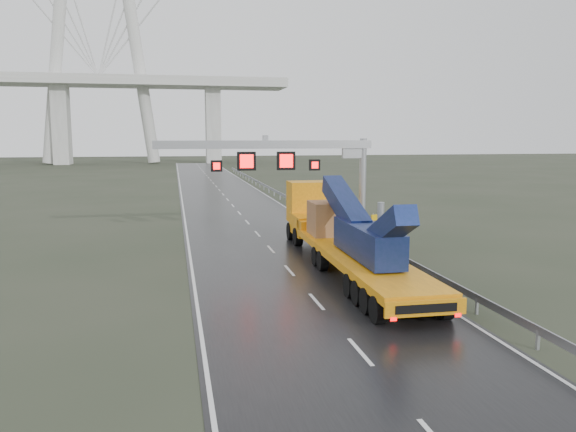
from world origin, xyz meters
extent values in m
plane|color=#2B3323|center=(0.00, 0.00, 0.00)|extent=(400.00, 400.00, 0.00)
cube|color=black|center=(0.00, 40.00, 0.01)|extent=(11.00, 200.00, 0.02)
cube|color=#B5B4B0|center=(6.90, 18.00, 0.15)|extent=(1.20, 1.20, 0.30)
cylinder|color=#999CA1|center=(6.90, 18.00, 3.60)|extent=(0.48, 0.48, 7.20)
cube|color=#999CA1|center=(0.00, 18.00, 6.80)|extent=(14.80, 0.55, 0.55)
cube|color=#999CA1|center=(6.10, 18.00, 6.30)|extent=(1.40, 0.35, 0.90)
cube|color=#999CA1|center=(0.00, 18.00, 7.25)|extent=(0.35, 0.35, 0.35)
cube|color=black|center=(-1.30, 17.95, 5.70)|extent=(1.25, 0.25, 1.25)
cube|color=#FF0C0C|center=(-1.30, 17.81, 5.70)|extent=(0.90, 0.02, 0.90)
cube|color=black|center=(1.40, 17.95, 5.70)|extent=(1.25, 0.25, 1.25)
cube|color=#FF0C0C|center=(1.40, 17.81, 5.70)|extent=(0.90, 0.02, 0.90)
cube|color=black|center=(-3.30, 17.95, 5.40)|extent=(0.75, 0.25, 0.75)
cube|color=#FF0C0C|center=(-3.30, 17.81, 5.40)|extent=(0.54, 0.02, 0.54)
cube|color=black|center=(3.40, 17.95, 5.40)|extent=(0.75, 0.25, 0.75)
cube|color=#FF0C0C|center=(3.40, 17.81, 5.40)|extent=(0.54, 0.02, 0.54)
cube|color=#B5B4B0|center=(-35.00, 140.00, 10.50)|extent=(4.00, 6.00, 21.00)
cube|color=#B5B4B0|center=(5.00, 140.00, 10.50)|extent=(4.00, 6.00, 21.00)
cube|color=#FF9F0E|center=(3.16, 7.40, 1.18)|extent=(3.37, 15.72, 0.39)
cube|color=#FF9F0E|center=(3.04, -0.61, 0.95)|extent=(3.25, 0.18, 0.62)
cube|color=black|center=(3.03, -0.68, 0.95)|extent=(2.46, 0.06, 0.34)
cube|color=#FF0505|center=(1.75, -0.66, 0.62)|extent=(0.25, 0.05, 0.13)
cube|color=#FF0505|center=(4.32, -0.70, 0.62)|extent=(0.25, 0.05, 0.13)
cube|color=#FF9F0E|center=(3.28, 15.69, 1.62)|extent=(2.93, 1.39, 0.56)
cube|color=#FF9F0E|center=(3.31, 17.48, 1.34)|extent=(2.96, 3.40, 1.34)
cube|color=#FF9F0E|center=(3.34, 19.50, 2.69)|extent=(2.83, 2.28, 2.91)
cube|color=black|center=(3.36, 20.64, 3.02)|extent=(2.58, 0.09, 1.34)
cube|color=#0E1E42|center=(3.14, 6.28, 2.24)|extent=(1.67, 6.74, 1.57)
cube|color=#0E1E42|center=(3.20, 10.20, 3.58)|extent=(1.21, 6.19, 2.86)
cube|color=#0E1E42|center=(3.10, 3.48, 3.25)|extent=(1.07, 4.45, 2.71)
cylinder|color=#999CA1|center=(3.81, 6.27, 3.25)|extent=(0.34, 0.34, 1.79)
cube|color=#B27D50|center=(3.24, 13.22, 2.38)|extent=(2.50, 2.50, 2.02)
cylinder|color=black|center=(3.08, 2.36, 0.56)|extent=(3.26, 1.17, 1.12)
cylinder|color=black|center=(3.20, 10.20, 0.56)|extent=(3.26, 1.17, 1.12)
cylinder|color=black|center=(3.33, 19.27, 0.62)|extent=(3.04, 1.28, 1.23)
cylinder|color=#999CA1|center=(6.61, 14.92, 1.17)|extent=(0.08, 0.08, 2.34)
cylinder|color=#999CA1|center=(7.59, 14.92, 1.17)|extent=(0.08, 0.08, 2.34)
cube|color=#DEAB0B|center=(7.10, 14.92, 2.10)|extent=(1.35, 0.34, 0.39)
cube|color=#562F18|center=(7.10, 14.92, 1.61)|extent=(1.35, 0.34, 0.44)
cube|color=red|center=(6.92, 14.00, 0.50)|extent=(0.60, 0.35, 1.00)
camera|label=1|loc=(-6.08, -19.50, 7.31)|focal=35.00mm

